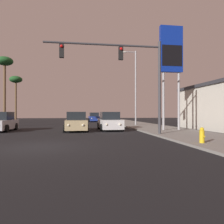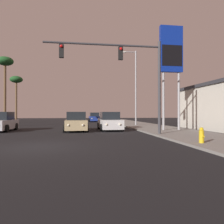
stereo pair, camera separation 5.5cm
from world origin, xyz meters
name	(u,v)px [view 2 (the right image)]	position (x,y,z in m)	size (l,w,h in m)	color
ground_plane	(38,147)	(0.00, 0.00, 0.00)	(120.00, 120.00, 0.00)	black
sidewalk_right	(157,128)	(9.50, 10.00, 0.06)	(5.00, 60.00, 0.12)	gray
car_tan	(76,122)	(1.62, 8.82, 0.76)	(2.04, 4.33, 1.68)	tan
car_white	(110,122)	(4.67, 9.32, 0.76)	(2.04, 4.33, 1.68)	silver
car_blue	(94,117)	(4.60, 29.88, 0.76)	(2.04, 4.33, 1.68)	navy
car_silver	(1,122)	(-4.86, 9.53, 0.76)	(2.04, 4.34, 1.68)	#B7B7BC
traffic_light_mast	(127,67)	(5.14, 4.08, 4.76)	(8.03, 0.36, 6.50)	#38383D
street_lamp	(135,84)	(8.52, 15.11, 5.12)	(1.74, 0.24, 9.00)	#99999E
gas_station_sign	(171,55)	(9.77, 7.32, 6.62)	(2.00, 0.42, 9.00)	#99999E
fire_hydrant	(202,135)	(7.80, -0.74, 0.49)	(0.24, 0.34, 0.76)	gold
palm_tree_far	(16,82)	(-10.31, 34.00, 7.62)	(2.40, 2.40, 8.78)	brown
palm_tree_mid	(5,65)	(-9.16, 24.00, 8.72)	(2.40, 2.40, 10.03)	brown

